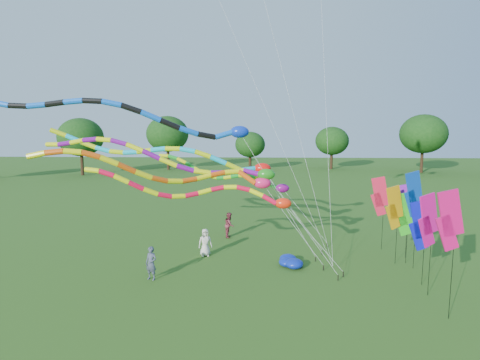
{
  "coord_description": "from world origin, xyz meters",
  "views": [
    {
      "loc": [
        -1.62,
        -16.66,
        7.73
      ],
      "look_at": [
        -2.47,
        4.71,
        4.8
      ],
      "focal_mm": 30.0,
      "sensor_mm": 36.0,
      "label": 1
    }
  ],
  "objects_px": {
    "tube_kite_orange": "(186,174)",
    "person_a": "(205,242)",
    "blue_nylon_heap": "(291,261)",
    "person_b": "(151,263)",
    "tube_kite_red": "(215,193)",
    "person_c": "(229,225)"
  },
  "relations": [
    {
      "from": "blue_nylon_heap",
      "to": "person_c",
      "type": "relative_size",
      "value": 0.92
    },
    {
      "from": "person_a",
      "to": "person_c",
      "type": "distance_m",
      "value": 4.26
    },
    {
      "from": "tube_kite_orange",
      "to": "person_c",
      "type": "height_order",
      "value": "tube_kite_orange"
    },
    {
      "from": "tube_kite_red",
      "to": "person_a",
      "type": "bearing_deg",
      "value": 98.19
    },
    {
      "from": "person_a",
      "to": "person_b",
      "type": "bearing_deg",
      "value": -135.37
    },
    {
      "from": "tube_kite_red",
      "to": "tube_kite_orange",
      "type": "relative_size",
      "value": 0.94
    },
    {
      "from": "blue_nylon_heap",
      "to": "person_b",
      "type": "bearing_deg",
      "value": -162.17
    },
    {
      "from": "tube_kite_red",
      "to": "person_c",
      "type": "relative_size",
      "value": 6.98
    },
    {
      "from": "person_c",
      "to": "tube_kite_orange",
      "type": "bearing_deg",
      "value": 174.44
    },
    {
      "from": "blue_nylon_heap",
      "to": "person_c",
      "type": "xyz_separation_m",
      "value": [
        -3.82,
        5.57,
        0.62
      ]
    },
    {
      "from": "person_b",
      "to": "blue_nylon_heap",
      "type": "bearing_deg",
      "value": 39.18
    },
    {
      "from": "person_a",
      "to": "tube_kite_red",
      "type": "bearing_deg",
      "value": -90.19
    },
    {
      "from": "tube_kite_orange",
      "to": "person_b",
      "type": "relative_size",
      "value": 7.6
    },
    {
      "from": "tube_kite_red",
      "to": "person_c",
      "type": "bearing_deg",
      "value": 82.19
    },
    {
      "from": "person_a",
      "to": "person_c",
      "type": "height_order",
      "value": "person_c"
    },
    {
      "from": "tube_kite_red",
      "to": "person_b",
      "type": "distance_m",
      "value": 4.83
    },
    {
      "from": "tube_kite_orange",
      "to": "person_a",
      "type": "bearing_deg",
      "value": 68.46
    },
    {
      "from": "person_b",
      "to": "person_c",
      "type": "bearing_deg",
      "value": 87.9
    },
    {
      "from": "person_a",
      "to": "blue_nylon_heap",
      "type": "bearing_deg",
      "value": -31.15
    },
    {
      "from": "tube_kite_red",
      "to": "person_b",
      "type": "xyz_separation_m",
      "value": [
        -3.23,
        -0.02,
        -3.6
      ]
    },
    {
      "from": "tube_kite_red",
      "to": "tube_kite_orange",
      "type": "distance_m",
      "value": 1.76
    },
    {
      "from": "tube_kite_orange",
      "to": "person_a",
      "type": "xyz_separation_m",
      "value": [
        0.27,
        4.45,
        -4.66
      ]
    }
  ]
}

